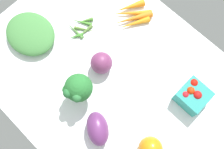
% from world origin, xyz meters
% --- Properties ---
extents(tablecloth, '(1.04, 0.76, 0.02)m').
position_xyz_m(tablecloth, '(0.00, 0.00, 0.01)').
color(tablecloth, white).
rests_on(tablecloth, ground).
extents(bell_pepper_orange, '(0.11, 0.11, 0.09)m').
position_xyz_m(bell_pepper_orange, '(0.28, -0.10, 0.07)').
color(bell_pepper_orange, orange).
rests_on(bell_pepper_orange, tablecloth).
extents(okra_pile, '(0.12, 0.14, 0.02)m').
position_xyz_m(okra_pile, '(-0.23, 0.06, 0.03)').
color(okra_pile, '#4A8D32').
rests_on(okra_pile, tablecloth).
extents(berry_basket, '(0.10, 0.10, 0.08)m').
position_xyz_m(berry_basket, '(0.27, 0.14, 0.06)').
color(berry_basket, teal).
rests_on(berry_basket, tablecloth).
extents(eggplant, '(0.14, 0.13, 0.08)m').
position_xyz_m(eggplant, '(0.11, -0.18, 0.06)').
color(eggplant, '#612C64').
rests_on(eggplant, tablecloth).
extents(broccoli_head, '(0.10, 0.11, 0.14)m').
position_xyz_m(broccoli_head, '(-0.03, -0.13, 0.11)').
color(broccoli_head, '#96C987').
rests_on(broccoli_head, tablecloth).
extents(red_onion_near_basket, '(0.08, 0.08, 0.08)m').
position_xyz_m(red_onion_near_basket, '(-0.06, -0.00, 0.06)').
color(red_onion_near_basket, '#71315C').
rests_on(red_onion_near_basket, tablecloth).
extents(leafy_greens_clump, '(0.22, 0.19, 0.05)m').
position_xyz_m(leafy_greens_clump, '(-0.35, -0.11, 0.05)').
color(leafy_greens_clump, '#417E3E').
rests_on(leafy_greens_clump, tablecloth).
extents(carrot_bunch, '(0.15, 0.17, 0.03)m').
position_xyz_m(carrot_bunch, '(-0.12, 0.24, 0.03)').
color(carrot_bunch, orange).
rests_on(carrot_bunch, tablecloth).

